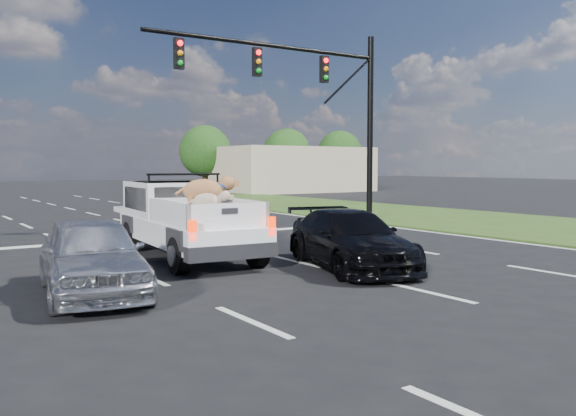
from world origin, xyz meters
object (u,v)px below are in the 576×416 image
object	(u,v)px
silver_sedan	(92,256)
black_coupe	(350,240)
traffic_signal	(320,94)
pickup_truck	(185,218)

from	to	relation	value
silver_sedan	black_coupe	distance (m)	5.30
traffic_signal	silver_sedan	distance (m)	13.35
pickup_truck	silver_sedan	bearing A→B (deg)	-130.60
pickup_truck	black_coupe	distance (m)	4.06
traffic_signal	pickup_truck	xyz separation A→B (m)	(-7.25, -4.49, -3.79)
silver_sedan	traffic_signal	bearing A→B (deg)	45.06
silver_sedan	black_coupe	world-z (taller)	silver_sedan
black_coupe	pickup_truck	bearing A→B (deg)	139.96
traffic_signal	pickup_truck	world-z (taller)	traffic_signal
pickup_truck	silver_sedan	distance (m)	4.27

